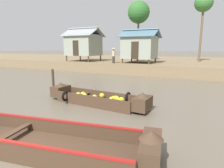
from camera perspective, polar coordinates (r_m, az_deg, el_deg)
ground_plane at (r=13.54m, az=6.09°, el=-0.72°), size 300.00×300.00×0.00m
riverbank_strip at (r=28.04m, az=16.95°, el=6.00°), size 160.00×20.00×1.08m
banana_boat at (r=9.21m, az=-4.64°, el=-4.29°), size 5.39×1.69×0.87m
viewer_boat at (r=5.58m, az=-19.63°, el=-15.81°), size 6.16×2.45×0.90m
stilt_house_left at (r=24.30m, az=-8.63°, el=11.76°), size 4.33×3.76×4.10m
stilt_house_mid_left at (r=21.32m, az=8.44°, el=11.17°), size 4.03×3.69×3.65m
palm_tree_near at (r=25.30m, az=26.09°, el=20.96°), size 2.02×2.02×7.66m
palm_tree_mid at (r=24.89m, az=8.10°, el=20.65°), size 2.69×2.69×7.28m
vendor_person at (r=20.53m, az=0.46°, el=8.93°), size 0.44×0.44×1.66m
mooring_post at (r=11.26m, az=-17.44°, el=0.44°), size 0.14×0.14×1.54m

